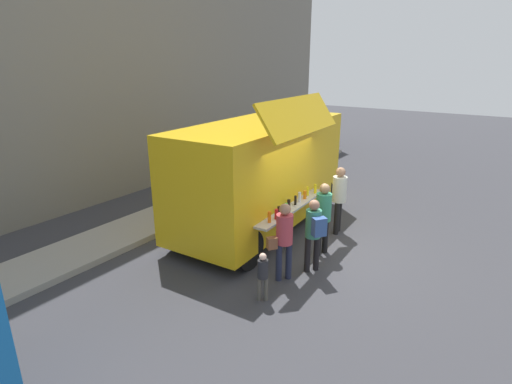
% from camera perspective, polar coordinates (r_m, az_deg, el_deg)
% --- Properties ---
extents(ground_plane, '(60.00, 60.00, 0.00)m').
position_cam_1_polar(ground_plane, '(9.98, 7.91, -8.07)').
color(ground_plane, '#38383D').
extents(curb_strip, '(28.00, 1.60, 0.15)m').
position_cam_1_polar(curb_strip, '(10.40, -24.56, -8.09)').
color(curb_strip, '#9E998E').
rests_on(curb_strip, ground).
extents(food_truck_main, '(5.78, 2.97, 3.61)m').
position_cam_1_polar(food_truck_main, '(10.65, 0.75, 2.88)').
color(food_truck_main, gold).
rests_on(food_truck_main, ground).
extents(trash_bin, '(0.60, 0.60, 0.85)m').
position_cam_1_polar(trash_bin, '(15.81, 2.71, 3.73)').
color(trash_bin, '#2E5F35').
rests_on(trash_bin, ground).
extents(customer_front_ordering, '(0.57, 0.37, 1.75)m').
position_cam_1_polar(customer_front_ordering, '(9.39, 9.49, -2.99)').
color(customer_front_ordering, black).
rests_on(customer_front_ordering, ground).
extents(customer_mid_with_backpack, '(0.48, 0.53, 1.64)m').
position_cam_1_polar(customer_mid_with_backpack, '(8.59, 8.26, -5.22)').
color(customer_mid_with_backpack, black).
rests_on(customer_mid_with_backpack, ground).
extents(customer_rear_waiting, '(0.52, 0.45, 1.69)m').
position_cam_1_polar(customer_rear_waiting, '(8.22, 3.96, -6.21)').
color(customer_rear_waiting, '#1F243B').
rests_on(customer_rear_waiting, ground).
extents(customer_extra_browsing, '(0.37, 0.37, 1.80)m').
position_cam_1_polar(customer_extra_browsing, '(10.64, 11.75, -0.33)').
color(customer_extra_browsing, black).
rests_on(customer_extra_browsing, ground).
extents(child_near_queue, '(0.20, 0.20, 1.00)m').
position_cam_1_polar(child_near_queue, '(7.69, 0.97, -11.39)').
color(child_near_queue, '#4E4A42').
rests_on(child_near_queue, ground).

